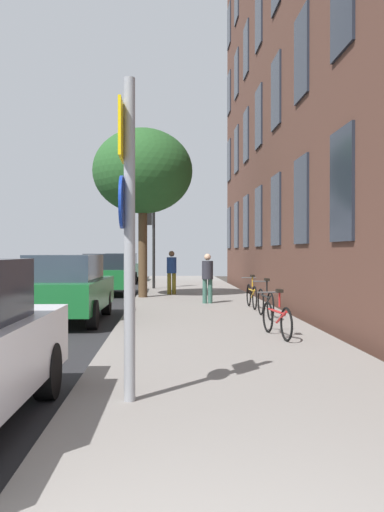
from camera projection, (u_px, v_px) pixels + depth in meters
ground_plane at (86, 307)px, 16.86m from camera, size 41.80×41.80×0.00m
road_asphalt at (18, 307)px, 16.76m from camera, size 7.00×38.00×0.01m
sidewalk at (199, 304)px, 17.03m from camera, size 4.20×38.00×0.12m
sign_post at (127, 218)px, 5.75m from camera, size 0.16×0.60×3.42m
traffic_light at (151, 232)px, 23.57m from camera, size 0.43×0.24×3.59m
tree_near at (143, 172)px, 18.98m from camera, size 3.48×3.48×5.88m
bicycle_0 at (277, 318)px, 10.12m from camera, size 0.42×1.69×0.90m
bicycle_1 at (265, 302)px, 13.07m from camera, size 0.42×1.73×0.95m
bicycle_2 at (252, 295)px, 15.33m from camera, size 0.42×1.64×0.94m
pedestrian_0 at (208, 275)px, 16.71m from camera, size 0.43×0.43×1.53m
pedestrian_1 at (172, 270)px, 20.26m from camera, size 0.51×0.51×1.62m
car_1 at (67, 287)px, 13.14m from camera, size 1.83×4.32×1.62m
car_2 at (107, 274)px, 21.47m from camera, size 1.93×3.96×1.62m
car_3 at (122, 268)px, 29.78m from camera, size 1.86×4.36×1.62m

